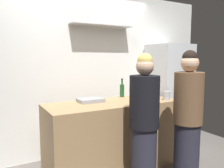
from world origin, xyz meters
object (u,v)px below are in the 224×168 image
object	(u,v)px
wine_bottle_amber_glass	(143,93)
person_blonde	(144,124)
utensil_holder	(167,96)
wine_bottle_dark_glass	(136,89)
person_brown_jacket	(188,120)
baking_pan	(91,100)
wine_bottle_green_glass	(122,90)
water_bottle_plastic	(154,93)
refrigerator	(168,95)

from	to	relation	value
wine_bottle_amber_glass	person_blonde	size ratio (longest dim) A/B	0.21
utensil_holder	wine_bottle_amber_glass	world-z (taller)	wine_bottle_amber_glass
utensil_holder	wine_bottle_dark_glass	distance (m)	0.49
utensil_holder	person_blonde	distance (m)	0.83
wine_bottle_dark_glass	person_brown_jacket	xyz separation A→B (m)	(0.05, -1.00, -0.25)
person_brown_jacket	person_blonde	size ratio (longest dim) A/B	1.02
wine_bottle_amber_glass	person_brown_jacket	bearing A→B (deg)	-68.50
person_brown_jacket	person_blonde	xyz separation A→B (m)	(-0.52, 0.17, -0.02)
person_blonde	utensil_holder	bearing A→B (deg)	136.86
baking_pan	wine_bottle_green_glass	size ratio (longest dim) A/B	1.19
baking_pan	wine_bottle_green_glass	world-z (taller)	wine_bottle_green_glass
water_bottle_plastic	person_brown_jacket	distance (m)	0.79
water_bottle_plastic	person_blonde	size ratio (longest dim) A/B	0.13
wine_bottle_green_glass	wine_bottle_amber_glass	distance (m)	0.53
refrigerator	water_bottle_plastic	size ratio (longest dim) A/B	8.31
wine_bottle_amber_glass	wine_bottle_dark_glass	bearing A→B (deg)	66.15
wine_bottle_amber_glass	water_bottle_plastic	xyz separation A→B (m)	(0.33, 0.17, -0.04)
utensil_holder	wine_bottle_amber_glass	xyz separation A→B (m)	(-0.41, 0.02, 0.06)
baking_pan	person_blonde	xyz separation A→B (m)	(0.31, -0.80, -0.18)
utensil_holder	person_blonde	size ratio (longest dim) A/B	0.14
wine_bottle_amber_glass	water_bottle_plastic	bearing A→B (deg)	26.53
utensil_holder	water_bottle_plastic	distance (m)	0.20
wine_bottle_amber_glass	person_brown_jacket	distance (m)	0.68
refrigerator	wine_bottle_green_glass	distance (m)	1.02
refrigerator	baking_pan	bearing A→B (deg)	-172.58
wine_bottle_dark_glass	water_bottle_plastic	distance (m)	0.29
wine_bottle_green_glass	wine_bottle_amber_glass	world-z (taller)	wine_bottle_amber_glass
refrigerator	person_brown_jacket	world-z (taller)	refrigerator
baking_pan	wine_bottle_amber_glass	size ratio (longest dim) A/B	1.01
wine_bottle_green_glass	person_brown_jacket	distance (m)	1.16
refrigerator	person_brown_jacket	distance (m)	1.41
refrigerator	utensil_holder	size ratio (longest dim) A/B	7.94
wine_bottle_green_glass	person_brown_jacket	xyz separation A→B (m)	(0.23, -1.11, -0.24)
wine_bottle_dark_glass	person_blonde	distance (m)	0.99
refrigerator	baking_pan	size ratio (longest dim) A/B	5.20
baking_pan	wine_bottle_dark_glass	xyz separation A→B (m)	(0.78, 0.03, 0.09)
utensil_holder	wine_bottle_dark_glass	world-z (taller)	wine_bottle_dark_glass
person_brown_jacket	wine_bottle_amber_glass	bearing A→B (deg)	148.05
refrigerator	water_bottle_plastic	bearing A→B (deg)	-148.04
refrigerator	utensil_holder	world-z (taller)	refrigerator
wine_bottle_green_glass	water_bottle_plastic	bearing A→B (deg)	-47.42
baking_pan	refrigerator	bearing A→B (deg)	7.42
utensil_holder	wine_bottle_green_glass	bearing A→B (deg)	126.90
wine_bottle_dark_glass	water_bottle_plastic	bearing A→B (deg)	-58.75
wine_bottle_amber_glass	refrigerator	bearing A→B (deg)	30.23
baking_pan	wine_bottle_amber_glass	distance (m)	0.71
utensil_holder	wine_bottle_green_glass	xyz separation A→B (m)	(-0.41, 0.55, 0.04)
water_bottle_plastic	refrigerator	bearing A→B (deg)	31.96
utensil_holder	wine_bottle_green_glass	world-z (taller)	wine_bottle_green_glass
utensil_holder	water_bottle_plastic	size ratio (longest dim) A/B	1.05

